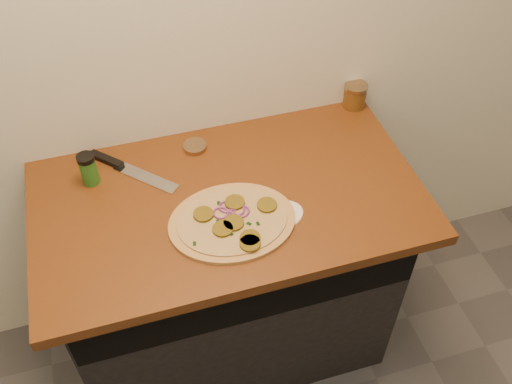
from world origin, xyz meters
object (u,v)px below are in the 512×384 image
object	(u,v)px
chefs_knife	(125,168)
salsa_jar	(355,95)
pizza	(233,221)
spice_shaker	(89,169)

from	to	relation	value
chefs_knife	salsa_jar	size ratio (longest dim) A/B	2.91
pizza	salsa_jar	world-z (taller)	salsa_jar
salsa_jar	spice_shaker	world-z (taller)	spice_shaker
pizza	spice_shaker	size ratio (longest dim) A/B	3.47
spice_shaker	pizza	bearing A→B (deg)	-37.62
salsa_jar	spice_shaker	size ratio (longest dim) A/B	0.82
salsa_jar	spice_shaker	distance (m)	0.95
pizza	spice_shaker	bearing A→B (deg)	142.38
pizza	salsa_jar	size ratio (longest dim) A/B	4.20
chefs_knife	salsa_jar	distance (m)	0.84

